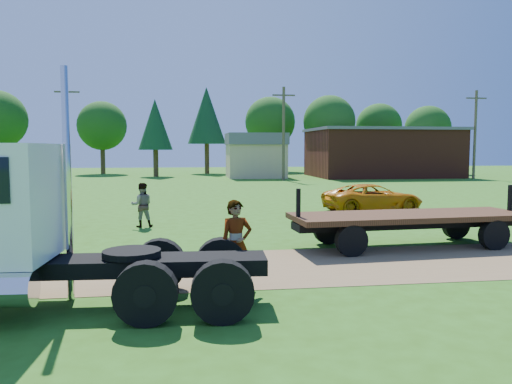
{
  "coord_description": "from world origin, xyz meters",
  "views": [
    {
      "loc": [
        -3.55,
        -12.66,
        3.1
      ],
      "look_at": [
        -1.11,
        4.32,
        1.6
      ],
      "focal_mm": 35.0,
      "sensor_mm": 36.0,
      "label": 1
    }
  ],
  "objects": [
    {
      "name": "tree_row",
      "position": [
        4.41,
        49.83,
        6.27
      ],
      "size": [
        56.44,
        15.57,
        10.6
      ],
      "color": "#362516",
      "rests_on": "ground"
    },
    {
      "name": "utility_poles",
      "position": [
        6.0,
        35.0,
        4.71
      ],
      "size": [
        42.2,
        0.28,
        9.0
      ],
      "color": "#453C27",
      "rests_on": "ground"
    },
    {
      "name": "ground",
      "position": [
        0.0,
        0.0,
        0.0
      ],
      "size": [
        140.0,
        140.0,
        0.0
      ],
      "primitive_type": "plane",
      "color": "#2C5A13",
      "rests_on": "ground"
    },
    {
      "name": "white_semi_tractor",
      "position": [
        -7.03,
        -2.7,
        1.62
      ],
      "size": [
        7.94,
        3.04,
        4.74
      ],
      "rotation": [
        0.0,
        0.0,
        -0.06
      ],
      "color": "black",
      "rests_on": "ground"
    },
    {
      "name": "orange_pickup",
      "position": [
        5.63,
        10.68,
        0.68
      ],
      "size": [
        5.15,
        2.91,
        1.36
      ],
      "primitive_type": "imported",
      "rotation": [
        0.0,
        0.0,
        1.71
      ],
      "color": "#CB7209",
      "rests_on": "ground"
    },
    {
      "name": "dirt_track",
      "position": [
        0.0,
        0.0,
        0.01
      ],
      "size": [
        120.0,
        4.2,
        0.01
      ],
      "primitive_type": "cube",
      "color": "brown",
      "rests_on": "ground"
    },
    {
      "name": "flatbed_trailer",
      "position": [
        3.43,
        2.06,
        0.82
      ],
      "size": [
        7.57,
        2.71,
        1.91
      ],
      "rotation": [
        0.0,
        0.0,
        0.06
      ],
      "color": "#362111",
      "rests_on": "ground"
    },
    {
      "name": "tan_shed",
      "position": [
        4.0,
        40.0,
        2.42
      ],
      "size": [
        6.2,
        5.4,
        4.7
      ],
      "color": "tan",
      "rests_on": "ground"
    },
    {
      "name": "spectator_b",
      "position": [
        -5.23,
        7.32,
        0.88
      ],
      "size": [
        0.91,
        0.74,
        1.75
      ],
      "primitive_type": "imported",
      "rotation": [
        0.0,
        0.0,
        3.24
      ],
      "color": "#999999",
      "rests_on": "ground"
    },
    {
      "name": "brick_building",
      "position": [
        18.0,
        40.0,
        2.66
      ],
      "size": [
        15.4,
        10.4,
        5.3
      ],
      "color": "maroon",
      "rests_on": "ground"
    },
    {
      "name": "spectator_a",
      "position": [
        -2.43,
        -1.8,
        0.98
      ],
      "size": [
        0.8,
        0.6,
        1.97
      ],
      "primitive_type": "imported",
      "rotation": [
        0.0,
        0.0,
        0.19
      ],
      "color": "#999999",
      "rests_on": "ground"
    }
  ]
}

